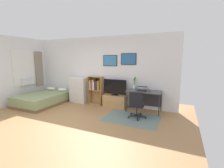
{
  "coord_description": "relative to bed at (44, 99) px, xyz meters",
  "views": [
    {
      "loc": [
        3.08,
        -3.22,
        1.85
      ],
      "look_at": [
        0.96,
        1.5,
        1.0
      ],
      "focal_mm": 25.13,
      "sensor_mm": 36.0,
      "label": 1
    }
  ],
  "objects": [
    {
      "name": "desk",
      "position": [
        3.97,
        0.8,
        0.39
      ],
      "size": [
        1.17,
        0.59,
        0.74
      ],
      "color": "#4C4C4F",
      "rests_on": "ground_plane"
    },
    {
      "name": "wine_glass",
      "position": [
        3.6,
        0.67,
        0.66
      ],
      "size": [
        0.07,
        0.07,
        0.18
      ],
      "color": "silver",
      "rests_on": "desk"
    },
    {
      "name": "bed",
      "position": [
        0.0,
        0.0,
        0.0
      ],
      "size": [
        1.47,
        2.06,
        0.55
      ],
      "rotation": [
        0.0,
        0.0,
        0.02
      ],
      "color": "brown",
      "rests_on": "ground_plane"
    },
    {
      "name": "laptop",
      "position": [
        3.9,
        0.78,
        0.58
      ],
      "size": [
        0.38,
        0.41,
        0.15
      ],
      "rotation": [
        0.0,
        0.0,
        0.12
      ],
      "color": "black",
      "rests_on": "desk"
    },
    {
      "name": "office_chair",
      "position": [
        3.91,
        -0.02,
        0.24
      ],
      "size": [
        0.57,
        0.58,
        0.86
      ],
      "rotation": [
        0.0,
        0.0,
        0.06
      ],
      "color": "#232326",
      "rests_on": "ground_plane"
    },
    {
      "name": "ground_plane",
      "position": [
        2.05,
        -1.35,
        -0.22
      ],
      "size": [
        7.2,
        7.2,
        0.0
      ],
      "primitive_type": "plane",
      "color": "#A87A4C"
    },
    {
      "name": "computer_mouse",
      "position": [
        4.16,
        0.65,
        0.54
      ],
      "size": [
        0.06,
        0.1,
        0.03
      ],
      "primitive_type": "ellipsoid",
      "color": "#262628",
      "rests_on": "desk"
    },
    {
      "name": "bamboo_vase",
      "position": [
        3.57,
        0.93,
        0.73
      ],
      "size": [
        0.1,
        0.11,
        0.44
      ],
      "color": "silver",
      "rests_on": "desk"
    },
    {
      "name": "tv_stand",
      "position": [
        2.84,
        0.82,
        0.01
      ],
      "size": [
        0.89,
        0.41,
        0.46
      ],
      "color": "tan",
      "rests_on": "ground_plane"
    },
    {
      "name": "television",
      "position": [
        2.84,
        0.79,
        0.55
      ],
      "size": [
        0.91,
        0.16,
        0.61
      ],
      "color": "black",
      "rests_on": "tv_stand"
    },
    {
      "name": "wall_back_with_posters",
      "position": [
        2.06,
        1.08,
        1.14
      ],
      "size": [
        6.12,
        0.09,
        2.7
      ],
      "color": "white",
      "rests_on": "ground_plane"
    },
    {
      "name": "bookshelf",
      "position": [
        1.94,
        0.86,
        0.46
      ],
      "size": [
        0.6,
        0.3,
        1.14
      ],
      "color": "tan",
      "rests_on": "ground_plane"
    },
    {
      "name": "dresser",
      "position": [
        1.19,
        0.8,
        0.32
      ],
      "size": [
        0.73,
        0.46,
        1.06
      ],
      "color": "silver",
      "rests_on": "ground_plane"
    },
    {
      "name": "area_rug",
      "position": [
        3.77,
        -0.08,
        -0.21
      ],
      "size": [
        1.7,
        1.2,
        0.01
      ],
      "primitive_type": "cube",
      "color": "slate",
      "rests_on": "ground_plane"
    }
  ]
}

